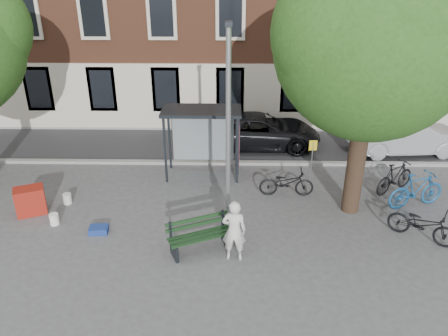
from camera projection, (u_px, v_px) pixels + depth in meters
name	position (u px, v px, depth m)	size (l,w,h in m)	color
ground	(228.00, 234.00, 13.11)	(90.00, 90.00, 0.00)	#4C4C4F
road	(230.00, 145.00, 19.43)	(40.00, 4.00, 0.01)	#28282B
curb_near	(229.00, 163.00, 17.60)	(40.00, 0.25, 0.12)	gray
curb_far	(230.00, 129.00, 21.21)	(40.00, 0.25, 0.12)	gray
lamppost	(228.00, 148.00, 11.91)	(0.28, 0.35, 6.11)	#9EA0A3
tree_right	(376.00, 34.00, 11.89)	(5.76, 5.60, 8.20)	black
bus_shelter	(213.00, 127.00, 16.00)	(2.85, 1.45, 2.62)	#1E2328
painter	(234.00, 231.00, 11.66)	(0.65, 0.43, 1.79)	silver
bench	(200.00, 237.00, 12.21)	(1.90, 1.27, 0.94)	#1E2328
bike_a	(286.00, 183.00, 15.07)	(0.65, 1.87, 0.98)	black
bike_b	(417.00, 190.00, 14.32)	(0.58, 2.07, 1.24)	#19538D
bike_c	(422.00, 224.00, 12.65)	(0.68, 1.95, 1.03)	black
bike_d	(395.00, 177.00, 15.30)	(0.53, 1.88, 1.13)	black
car_dark	(260.00, 131.00, 19.02)	(2.42, 5.25, 1.46)	black
car_silver	(406.00, 135.00, 18.34)	(1.67, 4.78, 1.57)	#A9ABB1
red_stand	(30.00, 201.00, 14.01)	(0.90, 0.60, 0.90)	maroon
blue_crate	(99.00, 230.00, 13.13)	(0.55, 0.40, 0.20)	navy
bucket_a	(24.00, 203.00, 14.40)	(0.28, 0.28, 0.36)	white
bucket_b	(54.00, 219.00, 13.52)	(0.28, 0.28, 0.36)	white
bucket_c	(67.00, 199.00, 14.69)	(0.28, 0.28, 0.36)	silver
notice_sign	(312.00, 153.00, 15.69)	(0.29, 0.04, 1.66)	#9EA0A3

